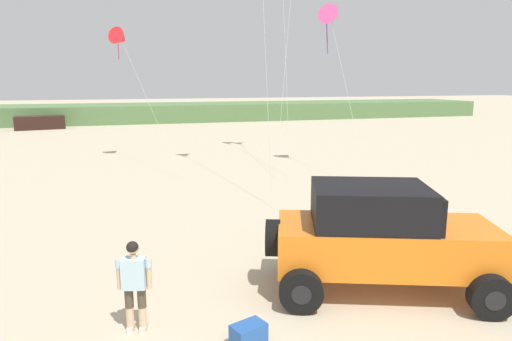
% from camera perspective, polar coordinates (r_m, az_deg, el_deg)
% --- Properties ---
extents(dune_ridge, '(90.00, 8.33, 1.82)m').
position_cam_1_polar(dune_ridge, '(51.65, -19.47, 6.72)').
color(dune_ridge, '#567A47').
rests_on(dune_ridge, ground_plane).
extents(jeep, '(5.00, 3.72, 2.26)m').
position_cam_1_polar(jeep, '(9.82, 15.50, -7.89)').
color(jeep, orange).
rests_on(jeep, ground_plane).
extents(person_watching, '(0.61, 0.39, 1.67)m').
position_cam_1_polar(person_watching, '(8.37, -14.94, -13.24)').
color(person_watching, '#DBB28E').
rests_on(person_watching, ground_plane).
extents(cooler_box, '(0.65, 0.53, 0.38)m').
position_cam_1_polar(cooler_box, '(8.06, -0.94, -19.83)').
color(cooler_box, '#23519E').
rests_on(cooler_box, ground_plane).
extents(distant_sedan, '(4.44, 2.46, 1.20)m').
position_cam_1_polar(distant_sedan, '(46.01, -25.41, 5.43)').
color(distant_sedan, black).
rests_on(distant_sedan, ground_plane).
extents(kite_pink_ribbon, '(1.65, 6.19, 8.06)m').
position_cam_1_polar(kite_pink_ribbon, '(23.60, 9.30, 18.29)').
color(kite_pink_ribbon, '#E04C93').
rests_on(kite_pink_ribbon, ground_plane).
extents(kite_black_sled, '(2.95, 6.56, 7.10)m').
position_cam_1_polar(kite_black_sled, '(26.18, -16.54, 15.54)').
color(kite_black_sled, red).
rests_on(kite_black_sled, ground_plane).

